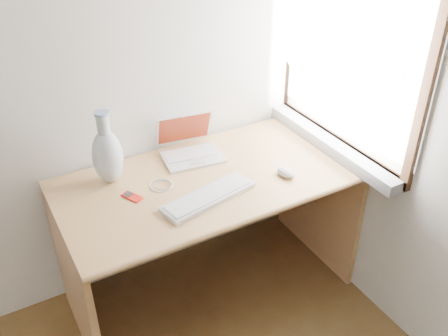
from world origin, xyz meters
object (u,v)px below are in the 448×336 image
desk (202,204)px  vase (107,155)px  laptop (189,147)px  external_keyboard (209,196)px

desk → vase: bearing=165.7°
desk → vase: 0.56m
desk → vase: (-0.42, 0.11, 0.36)m
desk → laptop: bearing=87.8°
desk → vase: size_ratio=3.99×
laptop → vase: 0.44m
laptop → external_keyboard: bearing=-95.2°
desk → vase: vase is taller
desk → laptop: (0.01, 0.14, 0.26)m
laptop → vase: bearing=-167.4°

